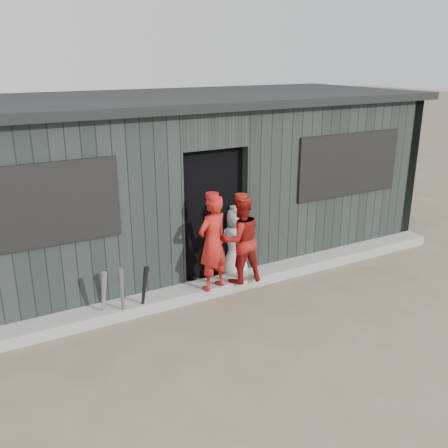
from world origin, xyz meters
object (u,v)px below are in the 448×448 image
bat_mid (122,294)px  dugout (173,179)px  bat_left (104,297)px  bat_right (144,291)px  player_red_left (213,243)px  player_grey_back (235,243)px  player_red_right (241,239)px

bat_mid → dugout: dugout is taller
bat_left → bat_right: bat_left is taller
player_red_left → bat_left: bearing=-18.7°
bat_mid → dugout: 2.58m
bat_left → dugout: (1.76, 1.80, 0.92)m
player_grey_back → bat_right: bearing=31.3°
player_red_right → player_grey_back: bearing=-106.1°
bat_right → player_grey_back: 1.69m
bat_left → player_grey_back: size_ratio=0.68×
bat_left → player_red_left: 1.58m
player_red_right → dugout: dugout is taller
player_red_left → player_red_right: size_ratio=1.06×
bat_left → bat_mid: (0.22, -0.06, 0.01)m
bat_right → player_grey_back: (1.62, 0.45, 0.20)m
bat_right → player_red_left: 1.10m
bat_right → player_red_left: size_ratio=0.53×
bat_right → dugout: bearing=55.8°
player_red_left → dugout: (0.25, 1.84, 0.47)m
dugout → player_red_right: bearing=-83.7°
dugout → bat_right: bearing=-124.2°
bat_right → player_grey_back: bearing=15.5°
bat_mid → bat_right: bat_mid is taller
player_red_left → player_grey_back: size_ratio=1.21×
bat_mid → bat_right: size_ratio=1.08×
player_red_right → bat_left: bearing=4.5°
player_red_left → player_grey_back: (0.62, 0.44, -0.26)m
player_grey_back → dugout: size_ratio=0.13×
player_grey_back → dugout: (-0.37, 1.39, 0.74)m
bat_mid → dugout: bearing=50.3°
bat_right → player_red_right: 1.51m
bat_left → player_red_left: (1.51, -0.04, 0.44)m
bat_right → dugout: dugout is taller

